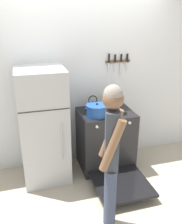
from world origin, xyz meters
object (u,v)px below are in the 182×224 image
object	(u,v)px
person	(111,155)
tea_kettle	(93,106)
refrigerator	(44,126)
utensil_jar	(115,104)
stove_range	(106,140)
dutch_oven_pot	(97,110)

from	to	relation	value
person	tea_kettle	bearing A→B (deg)	8.20
tea_kettle	refrigerator	bearing A→B (deg)	-168.68
tea_kettle	utensil_jar	distance (m)	0.35
stove_range	tea_kettle	distance (m)	0.56
dutch_oven_pot	utensil_jar	size ratio (longest dim) A/B	1.24
refrigerator	utensil_jar	distance (m)	1.11
person	refrigerator	bearing A→B (deg)	41.73
stove_range	refrigerator	bearing A→B (deg)	179.20
refrigerator	dutch_oven_pot	size ratio (longest dim) A/B	4.63
stove_range	person	world-z (taller)	person
refrigerator	dutch_oven_pot	distance (m)	0.75
tea_kettle	person	size ratio (longest dim) A/B	0.14
tea_kettle	utensil_jar	xyz separation A→B (m)	(0.35, 0.01, -0.00)
refrigerator	dutch_oven_pot	world-z (taller)	refrigerator
refrigerator	tea_kettle	xyz separation A→B (m)	(0.74, 0.15, 0.17)
dutch_oven_pot	utensil_jar	world-z (taller)	utensil_jar
utensil_jar	refrigerator	bearing A→B (deg)	-171.96
refrigerator	dutch_oven_pot	bearing A→B (deg)	-7.57
tea_kettle	person	world-z (taller)	person
tea_kettle	person	bearing A→B (deg)	-98.65
utensil_jar	person	bearing A→B (deg)	-112.77
refrigerator	stove_range	distance (m)	0.96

